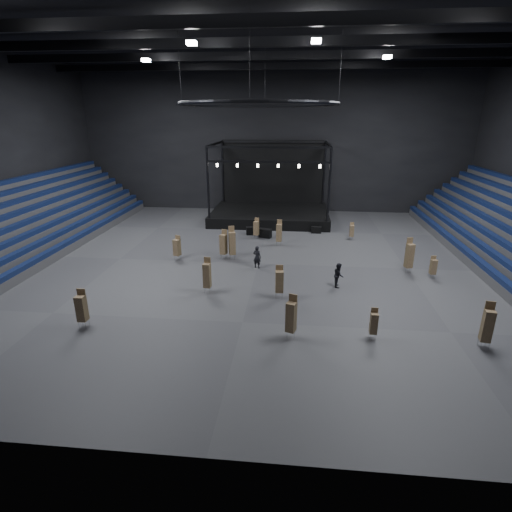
# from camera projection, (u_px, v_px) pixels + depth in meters

# --- Properties ---
(floor) EXTENTS (50.00, 50.00, 0.00)m
(floor) POSITION_uv_depth(u_px,v_px,m) (258.00, 264.00, 34.71)
(floor) COLOR #444447
(floor) RESTS_ON ground
(ceiling) EXTENTS (50.00, 42.00, 0.20)m
(ceiling) POSITION_uv_depth(u_px,v_px,m) (259.00, 30.00, 28.71)
(ceiling) COLOR black
(ceiling) RESTS_ON wall_back
(wall_back) EXTENTS (50.00, 0.20, 18.00)m
(wall_back) POSITION_uv_depth(u_px,v_px,m) (274.00, 141.00, 51.41)
(wall_back) COLOR black
(wall_back) RESTS_ON ground
(wall_front) EXTENTS (50.00, 0.20, 18.00)m
(wall_front) POSITION_uv_depth(u_px,v_px,m) (194.00, 227.00, 12.01)
(wall_front) COLOR black
(wall_front) RESTS_ON ground
(bleachers_left) EXTENTS (7.20, 40.00, 6.40)m
(bleachers_left) POSITION_uv_depth(u_px,v_px,m) (8.00, 237.00, 36.27)
(bleachers_left) COLOR #464648
(bleachers_left) RESTS_ON floor
(stage) EXTENTS (14.00, 10.00, 9.20)m
(stage) POSITION_uv_depth(u_px,v_px,m) (271.00, 207.00, 49.46)
(stage) COLOR black
(stage) RESTS_ON floor
(truss_ring) EXTENTS (12.30, 12.30, 5.15)m
(truss_ring) POSITION_uv_depth(u_px,v_px,m) (259.00, 104.00, 30.37)
(truss_ring) COLOR black
(truss_ring) RESTS_ON ceiling
(roof_girders) EXTENTS (49.00, 30.35, 0.70)m
(roof_girders) POSITION_uv_depth(u_px,v_px,m) (259.00, 42.00, 28.97)
(roof_girders) COLOR black
(roof_girders) RESTS_ON ceiling
(floodlights) EXTENTS (28.60, 16.60, 0.25)m
(floodlights) POSITION_uv_depth(u_px,v_px,m) (253.00, 42.00, 25.42)
(floodlights) COLOR white
(floodlights) RESTS_ON roof_girders
(flight_case_left) EXTENTS (1.35, 0.85, 0.84)m
(flight_case_left) POSITION_uv_depth(u_px,v_px,m) (252.00, 231.00, 43.03)
(flight_case_left) COLOR black
(flight_case_left) RESTS_ON floor
(flight_case_mid) EXTENTS (1.52, 1.07, 0.92)m
(flight_case_mid) POSITION_uv_depth(u_px,v_px,m) (265.00, 233.00, 42.01)
(flight_case_mid) COLOR black
(flight_case_mid) RESTS_ON floor
(flight_case_right) EXTENTS (1.08, 0.55, 0.72)m
(flight_case_right) POSITION_uv_depth(u_px,v_px,m) (316.00, 230.00, 43.59)
(flight_case_right) COLOR black
(flight_case_right) RESTS_ON floor
(chair_stack_0) EXTENTS (0.56, 0.56, 2.58)m
(chair_stack_0) POSITION_uv_depth(u_px,v_px,m) (279.00, 232.00, 39.16)
(chair_stack_0) COLOR silver
(chair_stack_0) RESTS_ON floor
(chair_stack_1) EXTENTS (0.61, 0.61, 2.40)m
(chair_stack_1) POSITION_uv_depth(u_px,v_px,m) (279.00, 281.00, 27.82)
(chair_stack_1) COLOR silver
(chair_stack_1) RESTS_ON floor
(chair_stack_2) EXTENTS (0.69, 0.69, 2.67)m
(chair_stack_2) POSITION_uv_depth(u_px,v_px,m) (223.00, 244.00, 35.49)
(chair_stack_2) COLOR silver
(chair_stack_2) RESTS_ON floor
(chair_stack_3) EXTENTS (0.42, 0.42, 1.89)m
(chair_stack_3) POSITION_uv_depth(u_px,v_px,m) (374.00, 323.00, 22.77)
(chair_stack_3) COLOR silver
(chair_stack_3) RESTS_ON floor
(chair_stack_4) EXTENTS (0.55, 0.55, 2.66)m
(chair_stack_4) POSITION_uv_depth(u_px,v_px,m) (207.00, 275.00, 28.64)
(chair_stack_4) COLOR silver
(chair_stack_4) RESTS_ON floor
(chair_stack_5) EXTENTS (0.60, 0.60, 2.74)m
(chair_stack_5) POSITION_uv_depth(u_px,v_px,m) (487.00, 325.00, 21.72)
(chair_stack_5) COLOR silver
(chair_stack_5) RESTS_ON floor
(chair_stack_6) EXTENTS (0.54, 0.54, 2.44)m
(chair_stack_6) POSITION_uv_depth(u_px,v_px,m) (82.00, 308.00, 23.92)
(chair_stack_6) COLOR silver
(chair_stack_6) RESTS_ON floor
(chair_stack_7) EXTENTS (0.67, 0.67, 2.93)m
(chair_stack_7) POSITION_uv_depth(u_px,v_px,m) (409.00, 255.00, 32.30)
(chair_stack_7) COLOR silver
(chair_stack_7) RESTS_ON floor
(chair_stack_8) EXTENTS (0.70, 0.70, 3.00)m
(chair_stack_8) POSITION_uv_depth(u_px,v_px,m) (232.00, 243.00, 35.34)
(chair_stack_8) COLOR silver
(chair_stack_8) RESTS_ON floor
(chair_stack_9) EXTENTS (0.68, 0.68, 2.23)m
(chair_stack_9) POSITION_uv_depth(u_px,v_px,m) (177.00, 247.00, 35.21)
(chair_stack_9) COLOR silver
(chair_stack_9) RESTS_ON floor
(chair_stack_10) EXTENTS (0.48, 0.48, 1.82)m
(chair_stack_10) POSITION_uv_depth(u_px,v_px,m) (433.00, 266.00, 31.32)
(chair_stack_10) COLOR silver
(chair_stack_10) RESTS_ON floor
(chair_stack_11) EXTENTS (0.60, 0.60, 2.20)m
(chair_stack_11) POSITION_uv_depth(u_px,v_px,m) (256.00, 228.00, 41.33)
(chair_stack_11) COLOR silver
(chair_stack_11) RESTS_ON floor
(chair_stack_12) EXTENTS (0.43, 0.43, 1.82)m
(chair_stack_12) POSITION_uv_depth(u_px,v_px,m) (352.00, 231.00, 41.07)
(chair_stack_12) COLOR silver
(chair_stack_12) RESTS_ON floor
(chair_stack_13) EXTENTS (0.67, 0.67, 2.68)m
(chair_stack_13) POSITION_uv_depth(u_px,v_px,m) (291.00, 316.00, 22.72)
(chair_stack_13) COLOR silver
(chair_stack_13) RESTS_ON floor
(man_center) EXTENTS (0.82, 0.68, 1.92)m
(man_center) POSITION_uv_depth(u_px,v_px,m) (257.00, 257.00, 33.44)
(man_center) COLOR black
(man_center) RESTS_ON floor
(crew_member) EXTENTS (0.75, 0.94, 1.85)m
(crew_member) POSITION_uv_depth(u_px,v_px,m) (339.00, 275.00, 29.77)
(crew_member) COLOR black
(crew_member) RESTS_ON floor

